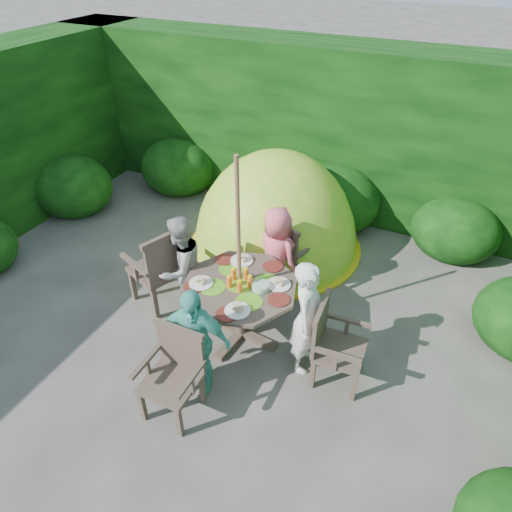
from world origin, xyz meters
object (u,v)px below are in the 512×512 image
at_px(garden_chair_left, 162,267).
at_px(child_front, 194,341).
at_px(patio_table, 240,293).
at_px(garden_chair_back, 287,252).
at_px(garden_chair_right, 333,343).
at_px(child_right, 307,318).
at_px(child_left, 181,268).
at_px(dome_tent, 274,246).
at_px(garden_chair_front, 174,372).
at_px(child_back, 277,255).
at_px(parasol_pole, 239,257).

bearing_deg(garden_chair_left, child_front, 68.92).
relative_size(patio_table, garden_chair_back, 1.53).
height_order(garden_chair_right, child_front, child_front).
height_order(child_right, child_left, child_right).
xyz_separation_m(garden_chair_right, garden_chair_left, (-2.18, 0.22, 0.08)).
bearing_deg(dome_tent, garden_chair_front, -88.60).
bearing_deg(garden_chair_back, child_front, 98.99).
xyz_separation_m(patio_table, garden_chair_front, (-0.13, -1.10, -0.15)).
xyz_separation_m(child_right, child_front, (-0.88, -0.71, -0.04)).
distance_m(garden_chair_back, child_right, 1.38).
bearing_deg(child_left, garden_chair_front, 38.46).
bearing_deg(patio_table, garden_chair_front, -96.72).
bearing_deg(child_left, child_back, 137.79).
relative_size(garden_chair_right, child_right, 0.68).
height_order(garden_chair_right, child_back, child_back).
distance_m(child_right, child_front, 1.13).
xyz_separation_m(garden_chair_left, child_left, (0.29, -0.01, 0.09)).
bearing_deg(child_back, garden_chair_front, 108.62).
relative_size(garden_chair_back, dome_tent, 0.32).
distance_m(patio_table, garden_chair_back, 1.11).
height_order(garden_chair_front, child_back, child_back).
bearing_deg(dome_tent, garden_chair_left, -116.11).
relative_size(garden_chair_left, child_left, 0.81).
distance_m(garden_chair_front, child_right, 1.38).
bearing_deg(garden_chair_front, garden_chair_right, 38.18).
bearing_deg(garden_chair_front, child_left, 119.41).
relative_size(child_left, dome_tent, 0.45).
height_order(parasol_pole, dome_tent, parasol_pole).
bearing_deg(garden_chair_back, parasol_pole, 99.26).
xyz_separation_m(child_left, dome_tent, (0.43, 1.72, -0.64)).
distance_m(garden_chair_right, child_right, 0.35).
bearing_deg(parasol_pole, garden_chair_front, -96.50).
height_order(garden_chair_left, child_front, child_front).
bearing_deg(child_right, parasol_pole, 77.55).
bearing_deg(child_left, patio_table, 92.86).
bearing_deg(patio_table, child_left, 174.01).
relative_size(parasol_pole, garden_chair_back, 2.40).
relative_size(patio_table, child_back, 1.11).
bearing_deg(child_front, garden_chair_right, 17.31).
bearing_deg(garden_chair_back, garden_chair_front, 98.72).
xyz_separation_m(patio_table, child_left, (-0.80, 0.08, 0.02)).
height_order(garden_chair_front, child_right, child_right).
bearing_deg(dome_tent, garden_chair_right, -56.35).
distance_m(garden_chair_back, garden_chair_front, 2.20).
bearing_deg(dome_tent, child_left, -107.30).
bearing_deg(garden_chair_back, patio_table, 99.48).
height_order(child_right, child_front, child_right).
distance_m(child_right, dome_tent, 2.32).
distance_m(garden_chair_left, child_back, 1.37).
distance_m(parasol_pole, child_back, 0.93).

